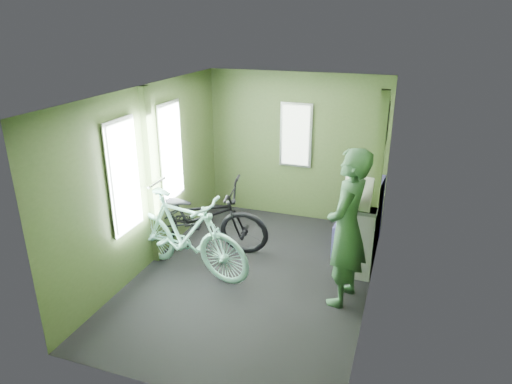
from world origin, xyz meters
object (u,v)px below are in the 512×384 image
waste_box (363,241)px  bench_seat (360,229)px  passenger (347,228)px  bicycle_black (199,249)px  bicycle_mint (187,272)px

waste_box → bench_seat: bearing=99.5°
passenger → bench_seat: size_ratio=1.87×
bicycle_black → bicycle_mint: size_ratio=1.07×
passenger → bench_seat: passenger is taller
bicycle_mint → waste_box: 2.25m
bicycle_mint → waste_box: bearing=-59.0°
bicycle_mint → waste_box: (2.09, 0.71, 0.46)m
bicycle_mint → bench_seat: 2.43m
bicycle_black → passenger: passenger is taller
bench_seat → bicycle_mint: bearing=-140.6°
bench_seat → waste_box: bearing=-76.4°
passenger → waste_box: passenger is taller
bicycle_black → passenger: bearing=-110.4°
bicycle_mint → waste_box: waste_box is taller
waste_box → bench_seat: size_ratio=0.94×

